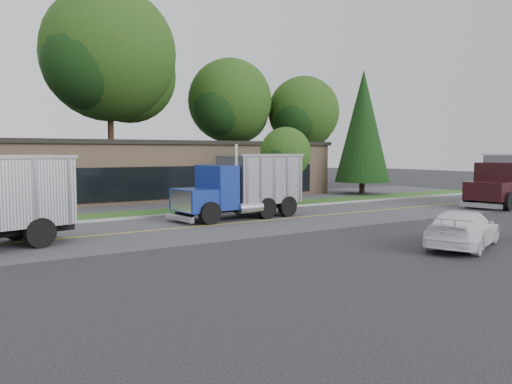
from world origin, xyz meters
The scene contains 15 objects.
ground centered at (0.00, 0.00, 0.00)m, with size 140.00×140.00×0.00m, color #38383E.
road centered at (0.00, 9.00, 0.00)m, with size 60.00×8.00×0.02m, color #5A5A5F.
center_line centered at (0.00, 9.00, 0.00)m, with size 60.00×0.12×0.01m, color gold.
curb centered at (0.00, 13.20, 0.00)m, with size 60.00×0.30×0.12m, color #9E9E99.
grass_verge centered at (0.00, 15.00, 0.00)m, with size 60.00×3.40×0.03m, color #265B1F.
far_parking centered at (0.00, 20.00, 0.00)m, with size 60.00×7.00×0.02m, color #5A5A5F.
strip_mall centered at (2.00, 26.00, 2.00)m, with size 32.00×12.00×4.00m, color #A38163.
tree_far_c centered at (4.20, 34.15, 11.70)m, with size 12.85×12.09×18.33m.
tree_far_d centered at (16.14, 33.11, 8.29)m, with size 9.10×8.57×12.99m.
tree_far_e centered at (24.12, 31.10, 7.39)m, with size 8.12×7.64×11.58m.
evergreen_right centered at (20.00, 18.00, 5.59)m, with size 4.48×4.48×10.17m.
tree_verge centered at (10.05, 15.04, 3.26)m, with size 3.60×3.39×5.14m.
dump_truck_blue centered at (4.15, 10.60, 1.80)m, with size 7.15×3.24×3.36m.
dump_truck_maroon centered at (21.89, 6.54, 1.80)m, with size 8.06×3.99×3.36m.
rally_car centered at (6.59, -0.76, 0.68)m, with size 1.91×4.70×1.36m, color white.
Camera 1 is at (-9.57, -11.92, 3.51)m, focal length 35.00 mm.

